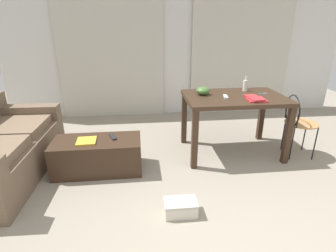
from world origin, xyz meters
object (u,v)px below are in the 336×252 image
at_px(bottle_near, 245,85).
at_px(tv_remote_on_table, 226,97).
at_px(magazine, 86,141).
at_px(wire_chair, 297,119).
at_px(book_stack, 255,99).
at_px(scissors, 262,93).
at_px(tv_remote_primary, 113,137).
at_px(craft_table, 234,104).
at_px(coffee_table, 98,155).
at_px(bowl, 203,91).
at_px(shoebox, 181,207).

relative_size(bottle_near, tv_remote_on_table, 1.23).
bearing_deg(tv_remote_on_table, magazine, -161.39).
distance_m(wire_chair, magazine, 2.63).
xyz_separation_m(bottle_near, tv_remote_on_table, (-0.37, -0.32, -0.07)).
xyz_separation_m(book_stack, magazine, (-2.01, -0.13, -0.40)).
bearing_deg(bottle_near, magazine, -164.56).
xyz_separation_m(scissors, tv_remote_primary, (-1.94, -0.31, -0.39)).
relative_size(book_stack, scissors, 2.65).
distance_m(craft_table, bottle_near, 0.38).
height_order(bottle_near, scissors, bottle_near).
relative_size(tv_remote_on_table, magazine, 0.73).
distance_m(book_stack, tv_remote_on_table, 0.35).
distance_m(coffee_table, bottle_near, 2.13).
distance_m(tv_remote_primary, magazine, 0.30).
relative_size(craft_table, tv_remote_primary, 7.20).
bearing_deg(bowl, book_stack, -28.51).
height_order(bottle_near, magazine, bottle_near).
distance_m(craft_table, book_stack, 0.30).
bearing_deg(coffee_table, bowl, 16.92).
relative_size(craft_table, bottle_near, 6.24).
bearing_deg(wire_chair, craft_table, 167.50).
xyz_separation_m(craft_table, scissors, (0.39, 0.07, 0.11)).
bearing_deg(wire_chair, coffee_table, -177.12).
xyz_separation_m(wire_chair, scissors, (-0.40, 0.25, 0.28)).
distance_m(scissors, tv_remote_primary, 2.00).
bearing_deg(shoebox, scissors, 44.92).
xyz_separation_m(bowl, book_stack, (0.57, -0.31, -0.04)).
height_order(craft_table, tv_remote_primary, craft_table).
bearing_deg(craft_table, tv_remote_on_table, -151.76).
bearing_deg(book_stack, tv_remote_on_table, 158.67).
bearing_deg(bottle_near, book_stack, -95.81).
relative_size(wire_chair, shoebox, 2.71).
relative_size(coffee_table, scissors, 9.24).
xyz_separation_m(tv_remote_on_table, magazine, (-1.69, -0.25, -0.40)).
relative_size(tv_remote_primary, magazine, 0.77).
distance_m(scissors, magazine, 2.30).
height_order(bowl, book_stack, bowl).
bearing_deg(magazine, bottle_near, 12.86).
bearing_deg(bottle_near, coffee_table, -164.57).
xyz_separation_m(bottle_near, scissors, (0.17, -0.17, -0.08)).
height_order(tv_remote_primary, magazine, same).
distance_m(tv_remote_primary, shoebox, 1.21).
bearing_deg(coffee_table, shoebox, -46.25).
distance_m(tv_remote_on_table, magazine, 1.75).
xyz_separation_m(craft_table, shoebox, (-0.87, -1.19, -0.61)).
bearing_deg(shoebox, craft_table, 53.82).
height_order(bottle_near, bowl, bottle_near).
bearing_deg(magazine, tv_remote_on_table, 5.94).
bearing_deg(book_stack, tv_remote_primary, -178.76).
bearing_deg(shoebox, book_stack, 43.16).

